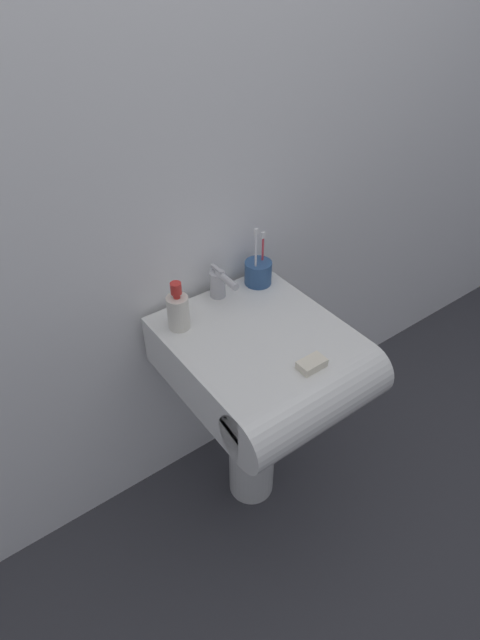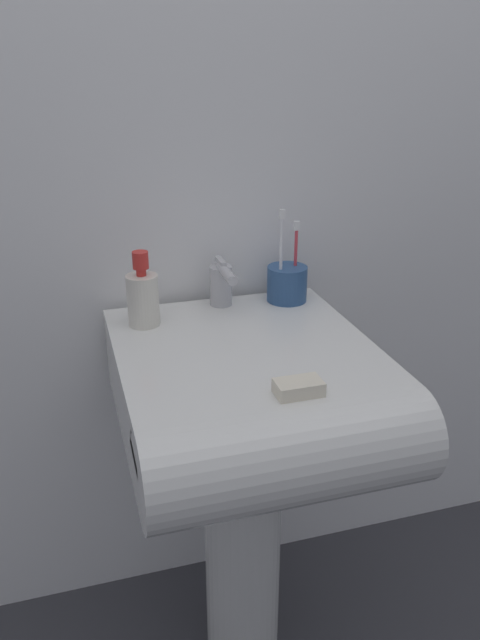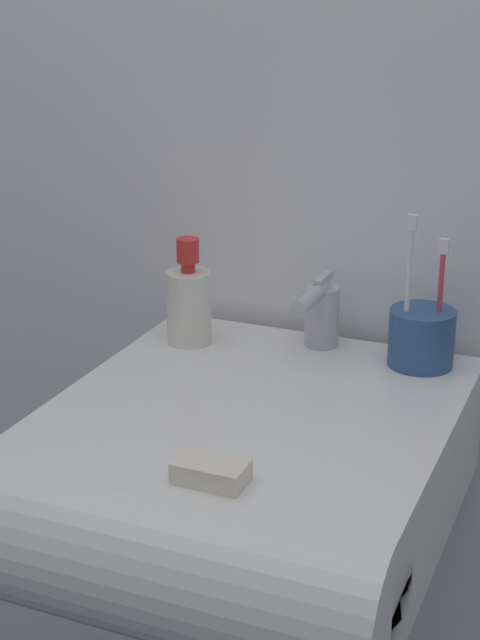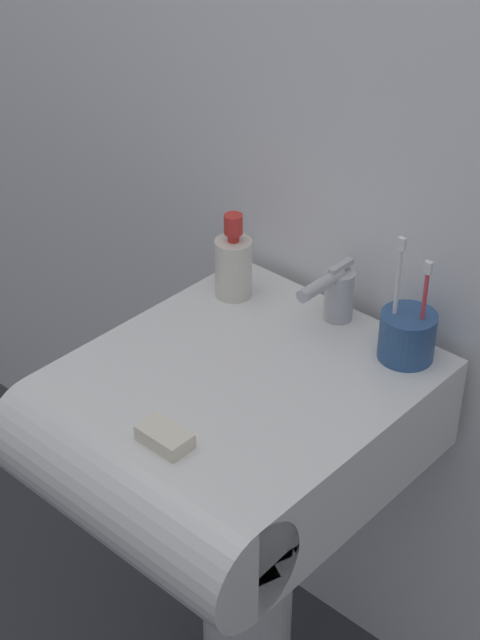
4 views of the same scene
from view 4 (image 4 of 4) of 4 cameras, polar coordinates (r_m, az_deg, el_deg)
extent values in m
cube|color=white|center=(1.55, 8.16, 14.54)|extent=(5.00, 0.05, 2.40)
cylinder|color=white|center=(1.85, 0.44, -14.87)|extent=(0.17, 0.17, 0.62)
cube|color=white|center=(1.58, 0.50, -5.35)|extent=(0.48, 0.50, 0.17)
cylinder|color=white|center=(1.45, -6.22, -9.93)|extent=(0.48, 0.17, 0.17)
cylinder|color=#B7B7BC|center=(1.63, 5.78, 1.44)|extent=(0.05, 0.05, 0.09)
cylinder|color=#B7B7BC|center=(1.58, 4.76, 2.06)|extent=(0.02, 0.10, 0.02)
cube|color=#B7B7BC|center=(1.61, 5.89, 3.12)|extent=(0.01, 0.06, 0.01)
cylinder|color=#2D5184|center=(1.56, 9.70, -0.92)|extent=(0.09, 0.09, 0.08)
cylinder|color=white|center=(1.52, 9.07, 1.19)|extent=(0.01, 0.01, 0.18)
cube|color=white|center=(1.47, 9.40, 4.40)|extent=(0.01, 0.01, 0.02)
cylinder|color=#D83F4C|center=(1.52, 10.59, 0.36)|extent=(0.01, 0.01, 0.15)
cube|color=white|center=(1.48, 10.91, 3.00)|extent=(0.01, 0.01, 0.02)
cylinder|color=silver|center=(1.68, -0.38, 3.04)|extent=(0.06, 0.06, 0.11)
cylinder|color=red|center=(1.65, -0.39, 4.85)|extent=(0.02, 0.02, 0.01)
cylinder|color=red|center=(1.64, -0.39, 5.60)|extent=(0.03, 0.03, 0.03)
cube|color=silver|center=(1.39, -4.39, -6.81)|extent=(0.08, 0.05, 0.02)
camera|label=1|loc=(1.51, -51.92, 23.44)|focal=28.00mm
camera|label=2|loc=(1.20, -49.46, 1.91)|focal=35.00mm
camera|label=3|loc=(0.57, -46.34, -23.09)|focal=55.00mm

